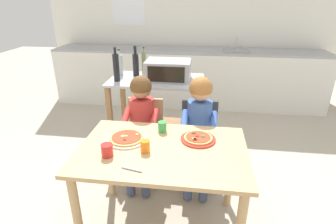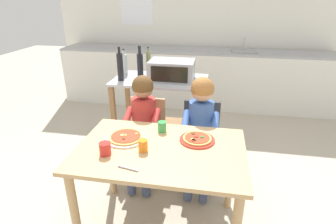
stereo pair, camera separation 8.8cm
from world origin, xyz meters
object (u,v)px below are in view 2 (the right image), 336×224
object	(u,v)px
kitchen_island_cart	(160,104)
child_in_red_shirt	(142,119)
bottle_tall_green_wine	(120,66)
drinking_cup_orange	(143,146)
dining_table	(161,162)
pizza_plate_white	(126,137)
bottle_brown_beer	(148,62)
dining_chair_right	(200,138)
drinking_cup_red	(105,149)
drinking_cup_green	(162,127)
serving_spoon	(128,168)
bottle_clear_vinegar	(124,64)
dining_chair_left	(146,134)
pizza_plate_red_rimmed	(197,139)
bottle_squat_spirits	(140,64)
child_in_blue_striped_shirt	(200,122)
toaster_oven	(172,70)

from	to	relation	value
kitchen_island_cart	child_in_red_shirt	size ratio (longest dim) A/B	0.95
bottle_tall_green_wine	drinking_cup_orange	xyz separation A→B (m)	(0.53, -1.09, -0.26)
dining_table	pizza_plate_white	world-z (taller)	pizza_plate_white
bottle_brown_beer	pizza_plate_white	world-z (taller)	bottle_brown_beer
dining_chair_right	drinking_cup_red	size ratio (longest dim) A/B	9.18
drinking_cup_green	serving_spoon	distance (m)	0.54
bottle_brown_beer	dining_table	bearing A→B (deg)	-73.00
bottle_clear_vinegar	dining_table	distance (m)	1.49
bottle_tall_green_wine	dining_chair_left	size ratio (longest dim) A/B	0.44
pizza_plate_red_rimmed	drinking_cup_red	xyz separation A→B (m)	(-0.60, -0.30, 0.03)
bottle_squat_spirits	dining_table	xyz separation A→B (m)	(0.48, -1.25, -0.40)
child_in_red_shirt	child_in_blue_striped_shirt	bearing A→B (deg)	0.86
bottle_clear_vinegar	serving_spoon	world-z (taller)	bottle_clear_vinegar
bottle_clear_vinegar	child_in_blue_striped_shirt	size ratio (longest dim) A/B	0.27
bottle_clear_vinegar	bottle_squat_spirits	world-z (taller)	bottle_squat_spirits
drinking_cup_green	drinking_cup_orange	world-z (taller)	drinking_cup_orange
serving_spoon	bottle_clear_vinegar	bearing A→B (deg)	108.76
drinking_cup_orange	serving_spoon	xyz separation A→B (m)	(-0.04, -0.22, -0.04)
dining_chair_left	drinking_cup_orange	distance (m)	0.80
pizza_plate_red_rimmed	bottle_brown_beer	bearing A→B (deg)	118.75
bottle_tall_green_wine	drinking_cup_red	bearing A→B (deg)	-76.26
bottle_tall_green_wine	drinking_cup_green	distance (m)	1.02
dining_table	child_in_blue_striped_shirt	xyz separation A→B (m)	(0.25, 0.56, 0.08)
dining_chair_left	pizza_plate_white	bearing A→B (deg)	-90.00
dining_chair_left	serving_spoon	size ratio (longest dim) A/B	5.79
bottle_squat_spirits	toaster_oven	bearing A→B (deg)	-14.89
dining_chair_left	drinking_cup_green	distance (m)	0.57
drinking_cup_orange	serving_spoon	size ratio (longest dim) A/B	0.62
toaster_oven	bottle_squat_spirits	xyz separation A→B (m)	(-0.37, 0.10, 0.03)
dining_chair_right	drinking_cup_orange	size ratio (longest dim) A/B	9.40
drinking_cup_red	dining_chair_right	bearing A→B (deg)	53.71
child_in_blue_striped_shirt	drinking_cup_green	size ratio (longest dim) A/B	12.94
kitchen_island_cart	child_in_blue_striped_shirt	distance (m)	0.78
dining_chair_left	drinking_cup_red	distance (m)	0.87
bottle_clear_vinegar	bottle_tall_green_wine	xyz separation A→B (m)	(0.04, -0.24, 0.03)
child_in_red_shirt	serving_spoon	size ratio (longest dim) A/B	7.63
child_in_red_shirt	pizza_plate_red_rimmed	xyz separation A→B (m)	(0.53, -0.39, 0.07)
toaster_oven	bottle_clear_vinegar	distance (m)	0.58
toaster_oven	pizza_plate_white	size ratio (longest dim) A/B	1.60
child_in_red_shirt	pizza_plate_red_rimmed	world-z (taller)	child_in_red_shirt
bottle_squat_spirits	bottle_tall_green_wine	size ratio (longest dim) A/B	0.94
dining_table	drinking_cup_green	bearing A→B (deg)	98.81
child_in_red_shirt	drinking_cup_orange	distance (m)	0.64
dining_table	serving_spoon	xyz separation A→B (m)	(-0.15, -0.28, 0.12)
dining_chair_left	pizza_plate_red_rimmed	xyz separation A→B (m)	(0.53, -0.51, 0.28)
toaster_oven	dining_chair_left	xyz separation A→B (m)	(-0.17, -0.49, -0.52)
bottle_brown_beer	kitchen_island_cart	bearing A→B (deg)	-48.84
dining_chair_right	child_in_blue_striped_shirt	distance (m)	0.25
bottle_brown_beer	child_in_red_shirt	distance (m)	0.89
drinking_cup_orange	serving_spoon	world-z (taller)	drinking_cup_orange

